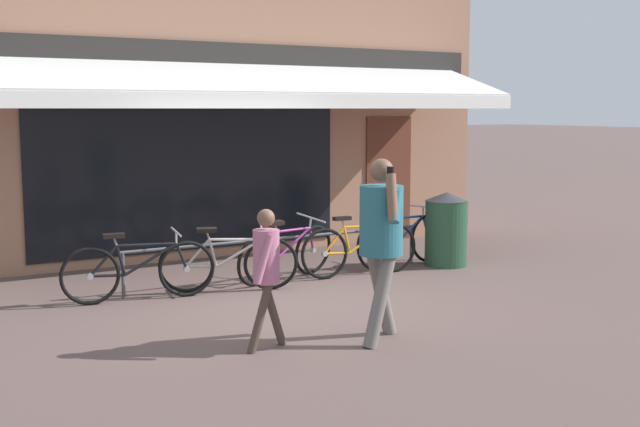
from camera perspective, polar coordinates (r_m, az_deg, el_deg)
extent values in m
plane|color=brown|center=(9.34, -2.16, -6.35)|extent=(160.00, 160.00, 0.00)
cube|color=#9E7056|center=(13.71, -7.85, 10.44)|extent=(8.64, 3.00, 5.92)
cube|color=black|center=(11.97, -9.14, 2.66)|extent=(4.75, 0.04, 2.20)
cube|color=#5B2D1E|center=(13.67, 4.88, 2.47)|extent=(0.90, 0.04, 2.10)
cube|color=#282623|center=(12.33, -5.10, 10.94)|extent=(8.21, 0.06, 0.44)
cube|color=white|center=(11.65, -3.51, 9.56)|extent=(7.78, 1.53, 0.50)
cube|color=white|center=(10.97, -1.69, 8.00)|extent=(7.78, 0.03, 0.20)
cylinder|color=#47494F|center=(10.49, -2.76, -1.77)|extent=(4.32, 0.04, 0.04)
cylinder|color=#47494F|center=(9.76, -13.83, -4.31)|extent=(0.04, 0.04, 0.55)
cylinder|color=#47494F|center=(11.65, 6.50, -2.26)|extent=(0.04, 0.04, 0.55)
torus|color=black|center=(9.68, -9.45, -3.91)|extent=(0.68, 0.17, 0.68)
cylinder|color=#9E9EA3|center=(9.68, -9.45, -3.91)|extent=(0.08, 0.07, 0.07)
torus|color=black|center=(9.51, -16.03, -4.31)|extent=(0.68, 0.17, 0.68)
cylinder|color=#9E9EA3|center=(9.51, -16.03, -4.31)|extent=(0.08, 0.07, 0.07)
cylinder|color=black|center=(9.56, -11.94, -3.19)|extent=(0.62, 0.14, 0.36)
cylinder|color=black|center=(9.52, -12.21, -2.18)|extent=(0.68, 0.13, 0.05)
cylinder|color=black|center=(9.51, -13.97, -3.26)|extent=(0.12, 0.04, 0.36)
cylinder|color=black|center=(9.53, -14.86, -4.29)|extent=(0.39, 0.09, 0.05)
cylinder|color=black|center=(9.48, -15.14, -3.28)|extent=(0.33, 0.10, 0.36)
cylinder|color=black|center=(9.63, -9.82, -3.01)|extent=(0.16, 0.04, 0.33)
cylinder|color=#9E9EA3|center=(9.45, -14.35, -1.95)|extent=(0.05, 0.03, 0.11)
cube|color=black|center=(9.44, -14.45, -1.54)|extent=(0.25, 0.14, 0.06)
cylinder|color=#9E9EA3|center=(9.57, -10.19, -1.70)|extent=(0.03, 0.04, 0.14)
cylinder|color=#9E9EA3|center=(9.55, -10.20, -1.29)|extent=(0.10, 0.52, 0.05)
torus|color=black|center=(9.91, -3.52, -3.58)|extent=(0.68, 0.37, 0.68)
cylinder|color=#9E9EA3|center=(9.91, -3.52, -3.58)|extent=(0.09, 0.09, 0.08)
torus|color=black|center=(9.87, -9.49, -3.72)|extent=(0.68, 0.37, 0.68)
cylinder|color=#9E9EA3|center=(9.87, -9.49, -3.72)|extent=(0.09, 0.09, 0.08)
cylinder|color=#BCB7B2|center=(9.83, -5.79, -2.81)|extent=(0.53, 0.28, 0.36)
cylinder|color=#BCB7B2|center=(9.78, -6.02, -1.85)|extent=(0.60, 0.26, 0.05)
cylinder|color=#BCB7B2|center=(9.82, -7.63, -2.81)|extent=(0.13, 0.06, 0.35)
cylinder|color=#BCB7B2|center=(9.87, -8.44, -3.75)|extent=(0.35, 0.16, 0.05)
cylinder|color=#BCB7B2|center=(9.81, -8.69, -2.79)|extent=(0.29, 0.19, 0.35)
cylinder|color=#BCB7B2|center=(9.86, -3.84, -2.72)|extent=(0.15, 0.03, 0.33)
cylinder|color=#9E9EA3|center=(9.75, -7.97, -1.57)|extent=(0.06, 0.03, 0.11)
cube|color=black|center=(9.73, -8.06, -1.17)|extent=(0.26, 0.19, 0.06)
cylinder|color=#9E9EA3|center=(9.78, -4.17, -1.46)|extent=(0.04, 0.05, 0.14)
cylinder|color=#9E9EA3|center=(9.76, -4.17, -1.07)|extent=(0.21, 0.49, 0.09)
torus|color=black|center=(10.82, -0.50, -2.60)|extent=(0.70, 0.34, 0.69)
cylinder|color=#9E9EA3|center=(10.82, -0.50, -2.60)|extent=(0.09, 0.09, 0.08)
torus|color=black|center=(10.12, -4.44, -3.33)|extent=(0.70, 0.34, 0.69)
cylinder|color=#9E9EA3|center=(10.12, -4.44, -3.33)|extent=(0.09, 0.09, 0.08)
cylinder|color=#892D7A|center=(10.51, -1.85, -2.08)|extent=(0.56, 0.15, 0.36)
cylinder|color=#892D7A|center=(10.44, -1.90, -1.17)|extent=(0.61, 0.22, 0.05)
cylinder|color=#892D7A|center=(10.29, -3.07, -2.24)|extent=(0.10, 0.12, 0.36)
cylinder|color=#892D7A|center=(10.24, -3.72, -3.24)|extent=(0.35, 0.14, 0.05)
cylinder|color=#892D7A|center=(10.17, -3.78, -2.32)|extent=(0.31, 0.07, 0.36)
cylinder|color=#892D7A|center=(10.74, -0.61, -1.82)|extent=(0.14, 0.12, 0.33)
cylinder|color=#9E9EA3|center=(10.19, -3.16, -1.06)|extent=(0.06, 0.06, 0.11)
cube|color=black|center=(10.17, -3.18, -0.69)|extent=(0.26, 0.17, 0.06)
cylinder|color=#9E9EA3|center=(10.64, -0.69, -0.66)|extent=(0.04, 0.05, 0.14)
cylinder|color=#9E9EA3|center=(10.63, -0.65, -0.30)|extent=(0.18, 0.50, 0.10)
torus|color=black|center=(11.04, 5.31, -2.44)|extent=(0.68, 0.11, 0.68)
cylinder|color=#9E9EA3|center=(11.04, 5.31, -2.44)|extent=(0.07, 0.07, 0.07)
torus|color=black|center=(10.53, 0.32, -2.89)|extent=(0.68, 0.11, 0.68)
cylinder|color=#9E9EA3|center=(10.53, 0.32, -2.89)|extent=(0.07, 0.07, 0.07)
cylinder|color=orange|center=(10.82, 3.47, -1.82)|extent=(0.60, 0.07, 0.36)
cylinder|color=orange|center=(10.77, 3.28, -0.92)|extent=(0.66, 0.09, 0.05)
cylinder|color=orange|center=(10.66, 1.92, -1.91)|extent=(0.12, 0.05, 0.36)
cylinder|color=orange|center=(10.62, 1.23, -2.85)|extent=(0.38, 0.06, 0.05)
cylinder|color=orange|center=(10.57, 1.03, -1.93)|extent=(0.32, 0.05, 0.36)
cylinder|color=orange|center=(10.99, 5.05, -1.65)|extent=(0.15, 0.05, 0.33)
cylinder|color=#9E9EA3|center=(10.60, 1.65, -0.72)|extent=(0.06, 0.03, 0.11)
cube|color=black|center=(10.59, 1.58, -0.35)|extent=(0.25, 0.12, 0.05)
cylinder|color=#9E9EA3|center=(10.93, 4.78, -0.48)|extent=(0.03, 0.03, 0.14)
cylinder|color=#9E9EA3|center=(10.92, 4.78, -0.12)|extent=(0.06, 0.52, 0.04)
torus|color=black|center=(11.83, 7.74, -1.74)|extent=(0.71, 0.16, 0.71)
cylinder|color=#9E9EA3|center=(11.83, 7.74, -1.74)|extent=(0.08, 0.07, 0.07)
torus|color=black|center=(11.14, 4.03, -2.26)|extent=(0.71, 0.16, 0.71)
cylinder|color=#9E9EA3|center=(11.14, 4.03, -2.26)|extent=(0.08, 0.07, 0.07)
cylinder|color=#1E4793|center=(11.54, 6.37, -1.16)|extent=(0.57, 0.12, 0.38)
cylinder|color=#1E4793|center=(11.50, 6.22, -0.27)|extent=(0.63, 0.11, 0.05)
cylinder|color=#1E4793|center=(11.33, 5.23, -1.26)|extent=(0.11, 0.04, 0.37)
cylinder|color=#1E4793|center=(11.26, 4.71, -2.21)|extent=(0.36, 0.08, 0.05)
cylinder|color=#1E4793|center=(11.21, 4.55, -1.30)|extent=(0.31, 0.09, 0.37)
cylinder|color=#1E4793|center=(11.77, 7.54, -0.97)|extent=(0.15, 0.04, 0.34)
cylinder|color=#9E9EA3|center=(11.27, 5.01, -0.11)|extent=(0.05, 0.02, 0.11)
cube|color=black|center=(11.25, 4.95, 0.24)|extent=(0.25, 0.13, 0.05)
cylinder|color=#9E9EA3|center=(11.71, 7.33, 0.16)|extent=(0.03, 0.03, 0.14)
cylinder|color=#9E9EA3|center=(11.70, 7.33, 0.50)|extent=(0.09, 0.52, 0.04)
cylinder|color=slate|center=(7.62, 4.25, -6.29)|extent=(0.39, 0.19, 0.88)
cylinder|color=slate|center=(7.95, 4.39, -5.72)|extent=(0.39, 0.19, 0.88)
cylinder|color=#286675|center=(7.64, 4.38, -0.49)|extent=(0.48, 0.48, 0.67)
sphere|color=brown|center=(7.59, 4.41, 3.09)|extent=(0.22, 0.22, 0.22)
cylinder|color=#286675|center=(7.88, 3.69, -0.25)|extent=(0.32, 0.23, 0.60)
cylinder|color=#286675|center=(7.40, 5.38, 0.44)|extent=(0.25, 0.24, 0.31)
cylinder|color=brown|center=(7.38, 5.14, 1.11)|extent=(0.16, 0.23, 0.46)
cube|color=black|center=(7.41, 5.04, 2.80)|extent=(0.03, 0.07, 0.14)
cylinder|color=#47382D|center=(7.44, -4.29, -7.47)|extent=(0.27, 0.11, 0.65)
cylinder|color=#47382D|center=(7.63, -3.33, -7.09)|extent=(0.27, 0.11, 0.65)
cylinder|color=#B26684|center=(7.41, -3.85, -3.06)|extent=(0.27, 0.27, 0.50)
sphere|color=brown|center=(7.36, -3.87, -0.32)|extent=(0.17, 0.17, 0.17)
cylinder|color=#B26684|center=(7.57, -3.70, -2.84)|extent=(0.22, 0.09, 0.44)
cylinder|color=#B26684|center=(7.26, -4.00, -3.29)|extent=(0.22, 0.09, 0.44)
cylinder|color=#23472D|center=(11.59, 8.96, -1.39)|extent=(0.60, 0.60, 0.93)
cone|color=#33353A|center=(11.52, 9.01, 1.20)|extent=(0.61, 0.61, 0.12)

